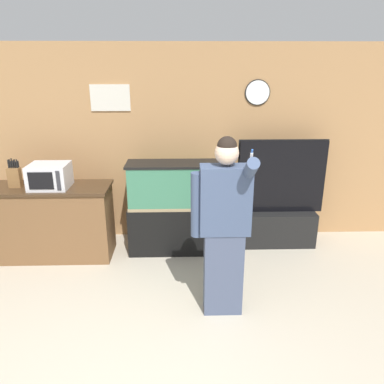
% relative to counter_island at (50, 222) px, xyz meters
% --- Properties ---
extents(wall_back_paneled, '(10.00, 0.08, 2.60)m').
position_rel_counter_island_xyz_m(wall_back_paneled, '(1.34, 0.62, 0.83)').
color(wall_back_paneled, '#A87A4C').
rests_on(wall_back_paneled, ground_plane).
extents(counter_island, '(1.55, 0.57, 0.93)m').
position_rel_counter_island_xyz_m(counter_island, '(0.00, 0.00, 0.00)').
color(counter_island, brown).
rests_on(counter_island, ground_plane).
extents(microwave, '(0.45, 0.39, 0.29)m').
position_rel_counter_island_xyz_m(microwave, '(0.08, -0.04, 0.61)').
color(microwave, silver).
rests_on(microwave, counter_island).
extents(knife_block, '(0.14, 0.09, 0.35)m').
position_rel_counter_island_xyz_m(knife_block, '(-0.34, -0.01, 0.59)').
color(knife_block, brown).
rests_on(knife_block, counter_island).
extents(aquarium_on_stand, '(1.17, 0.42, 1.19)m').
position_rel_counter_island_xyz_m(aquarium_on_stand, '(1.56, 0.11, 0.13)').
color(aquarium_on_stand, black).
rests_on(aquarium_on_stand, ground_plane).
extents(tv_on_stand, '(1.15, 0.40, 1.43)m').
position_rel_counter_island_xyz_m(tv_on_stand, '(2.96, 0.28, -0.05)').
color(tv_on_stand, black).
rests_on(tv_on_stand, ground_plane).
extents(person_standing, '(0.55, 0.42, 1.76)m').
position_rel_counter_island_xyz_m(person_standing, '(2.04, -1.17, 0.45)').
color(person_standing, '#424C66').
rests_on(person_standing, ground_plane).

